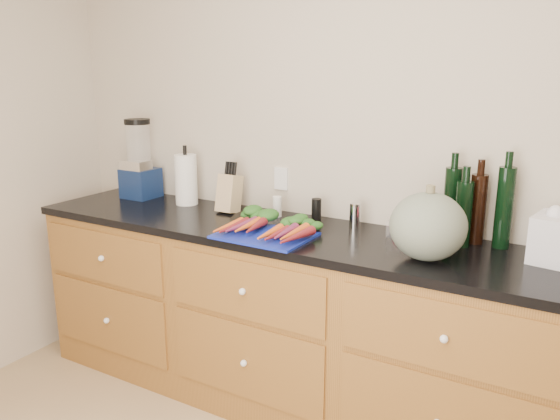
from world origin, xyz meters
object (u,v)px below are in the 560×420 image
Objects in this scene: carrots at (270,226)px; paper_towel at (186,180)px; cutting_board at (265,235)px; knife_block at (229,193)px; tomato_box at (408,229)px; squash at (428,226)px; blender_appliance at (139,164)px.

carrots is 0.78m from paper_towel.
knife_block is at bearing 143.75° from cutting_board.
tomato_box is at bearing 0.44° from paper_towel.
paper_towel reaches higher than knife_block.
carrots is at bearing -178.94° from squash.
blender_appliance reaches higher than cutting_board.
cutting_board is at bearing -175.02° from squash.
paper_towel is 1.41× the size of knife_block.
tomato_box reaches higher than cutting_board.
blender_appliance is (-1.81, 0.25, 0.07)m from squash.
knife_block reaches higher than tomato_box.
paper_towel is at bearing 0.42° from blender_appliance.
cutting_board is 1.38× the size of squash.
squash is 1.17m from knife_block.
knife_block reaches higher than cutting_board.
tomato_box is at bearing 25.90° from carrots.
cutting_board is 0.80m from paper_towel.
knife_block is (-0.41, 0.30, 0.10)m from cutting_board.
cutting_board is at bearing -16.47° from blender_appliance.
carrots is at bearing -31.40° from knife_block.
cutting_board is 2.54× the size of tomato_box.
carrots is 1.56× the size of paper_towel.
carrots is 2.66× the size of tomato_box.
paper_towel reaches higher than carrots.
squash is at bearing -9.98° from paper_towel.
carrots is 0.74m from squash.
cutting_board is at bearing -36.25° from knife_block.
tomato_box is at bearing 1.74° from knife_block.
knife_block is 0.99m from tomato_box.
carrots is 0.48m from knife_block.
blender_appliance is at bearing 178.50° from knife_block.
blender_appliance is at bearing -179.56° from tomato_box.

